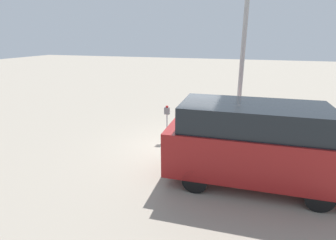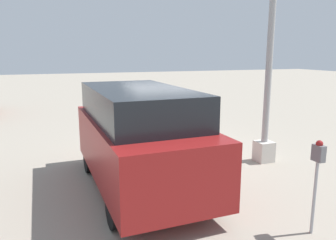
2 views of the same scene
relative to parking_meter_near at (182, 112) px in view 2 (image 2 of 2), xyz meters
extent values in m
plane|color=gray|center=(0.70, -0.69, -1.00)|extent=(80.00, 80.00, 0.00)
cylinder|color=#9E9EA3|center=(0.00, 0.00, -0.49)|extent=(0.05, 0.05, 1.02)
cube|color=slate|center=(0.00, 0.00, 0.15)|extent=(0.20, 0.11, 0.26)
sphere|color=maroon|center=(0.00, 0.00, 0.30)|extent=(0.11, 0.11, 0.11)
cylinder|color=#9E9EA3|center=(5.83, -0.12, -0.38)|extent=(0.05, 0.05, 1.23)
cube|color=slate|center=(5.83, -0.12, 0.36)|extent=(0.20, 0.11, 0.26)
sphere|color=maroon|center=(5.83, -0.12, 0.51)|extent=(0.11, 0.11, 0.11)
cube|color=beige|center=(2.51, 1.36, -0.72)|extent=(0.44, 0.44, 0.55)
cylinder|color=#9E9E9E|center=(2.51, 1.36, 2.29)|extent=(0.17, 0.17, 5.47)
cube|color=maroon|center=(3.13, -2.26, -0.08)|extent=(4.62, 2.10, 1.19)
cube|color=black|center=(3.02, -2.26, 0.84)|extent=(3.71, 1.92, 0.66)
cube|color=orange|center=(5.34, -1.55, -0.53)|extent=(0.08, 0.12, 0.20)
cylinder|color=black|center=(4.52, -1.35, -0.68)|extent=(0.65, 0.26, 0.65)
cylinder|color=black|center=(4.57, -3.08, -0.68)|extent=(0.65, 0.26, 0.65)
cylinder|color=black|center=(1.69, -1.44, -0.68)|extent=(0.65, 0.26, 0.65)
cylinder|color=black|center=(1.74, -3.16, -0.68)|extent=(0.65, 0.26, 0.65)
camera|label=1|loc=(2.82, -8.96, 2.79)|focal=28.00mm
camera|label=2|loc=(9.61, -3.98, 1.89)|focal=35.00mm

